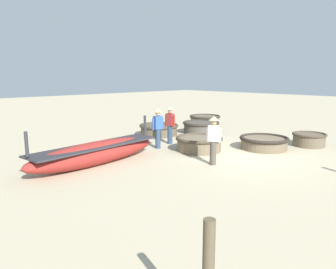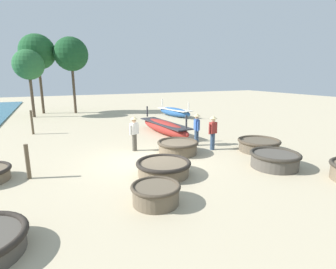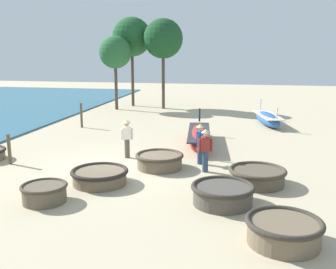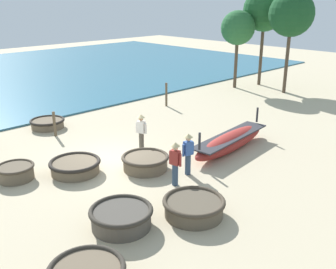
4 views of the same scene
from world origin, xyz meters
name	(u,v)px [view 1 (image 1 of 4)]	position (x,y,z in m)	size (l,w,h in m)	color
ground_plane	(243,156)	(0.00, 0.00, 0.00)	(80.00, 80.00, 0.00)	#BCAD8C
coracle_center	(199,143)	(1.73, 0.52, 0.32)	(1.90, 1.90, 0.59)	brown
coracle_upturned	(201,127)	(4.38, -2.72, 0.33)	(1.93, 1.93, 0.61)	#4C473F
coracle_beside_post	(205,120)	(5.96, -4.94, 0.34)	(1.87, 1.87, 0.62)	brown
coracle_front_left	(264,142)	(0.08, -1.67, 0.29)	(2.00, 2.00, 0.52)	brown
coracle_front_right	(309,139)	(-0.97, -3.60, 0.31)	(1.42, 1.42, 0.56)	brown
coracle_far_right	(159,129)	(5.46, -0.69, 0.31)	(1.99, 1.99, 0.57)	brown
long_boat_blue_hull	(96,153)	(2.82, 4.62, 0.42)	(1.54, 5.31, 1.47)	maroon
fisherman_with_hat	(170,123)	(3.55, 0.39, 0.96)	(0.52, 0.36, 1.67)	#2D425B
fisherman_standing_right	(158,126)	(3.23, 1.40, 0.96)	(0.36, 0.52, 1.67)	#2D425B
fisherman_by_coracle	(213,137)	(0.04, 1.77, 0.96)	(0.50, 0.36, 1.67)	#4C473D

